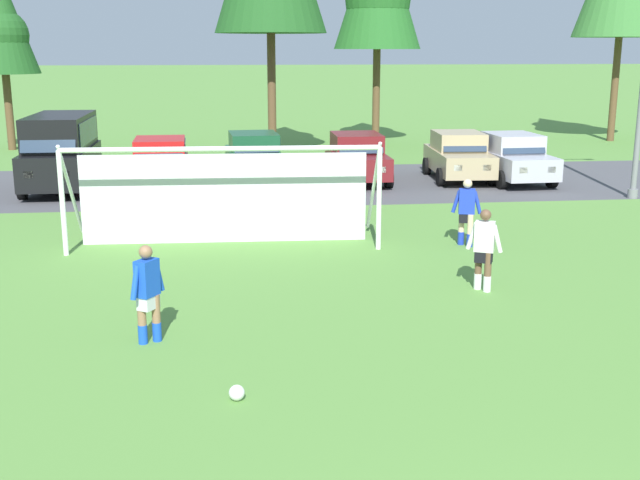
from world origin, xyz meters
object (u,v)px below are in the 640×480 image
object	(u,v)px
parked_car_slot_center	(357,158)
player_winger_right	(484,250)
player_midfield_center	(148,294)
parked_car_slot_right	(513,158)
player_striker_near	(466,213)
parked_car_slot_far_left	(61,151)
parked_car_slot_left	(161,164)
parked_car_slot_center_right	(459,156)
soccer_ball	(237,393)
soccer_goal	(224,192)
parked_car_slot_center_left	(254,157)

from	to	relation	value
parked_car_slot_center	player_winger_right	bearing A→B (deg)	-88.30
player_midfield_center	parked_car_slot_right	world-z (taller)	parked_car_slot_right
player_striker_near	parked_car_slot_far_left	bearing A→B (deg)	141.05
parked_car_slot_left	player_winger_right	bearing A→B (deg)	-59.87
parked_car_slot_far_left	parked_car_slot_center	distance (m)	10.13
parked_car_slot_center_right	parked_car_slot_center	bearing A→B (deg)	-179.17
parked_car_slot_left	parked_car_slot_center	size ratio (longest dim) A/B	1.02
player_striker_near	player_winger_right	size ratio (longest dim) A/B	1.00
parked_car_slot_left	parked_car_slot_right	xyz separation A→B (m)	(12.33, 0.08, 0.00)
parked_car_slot_right	player_striker_near	bearing A→B (deg)	-116.14
parked_car_slot_far_left	parked_car_slot_center	world-z (taller)	parked_car_slot_far_left
soccer_ball	player_midfield_center	xyz separation A→B (m)	(-1.38, 2.38, 0.71)
soccer_goal	player_winger_right	xyz separation A→B (m)	(5.07, -4.42, -0.47)
parked_car_slot_far_left	parked_car_slot_center_left	xyz separation A→B (m)	(6.47, 1.19, -0.47)
soccer_ball	player_striker_near	distance (m)	9.92
parked_car_slot_far_left	parked_car_slot_left	size ratio (longest dim) A/B	1.13
player_striker_near	player_midfield_center	bearing A→B (deg)	-140.71
parked_car_slot_far_left	soccer_ball	bearing A→B (deg)	-72.04
player_winger_right	parked_car_slot_far_left	world-z (taller)	parked_car_slot_far_left
parked_car_slot_center_right	player_midfield_center	bearing A→B (deg)	-122.04
player_striker_near	parked_car_slot_left	bearing A→B (deg)	131.91
player_midfield_center	parked_car_slot_far_left	xyz separation A→B (m)	(-4.19, 14.82, 0.52)
player_winger_right	parked_car_slot_right	world-z (taller)	parked_car_slot_right
parked_car_slot_left	parked_car_slot_center_right	distance (m)	10.60
player_midfield_center	player_winger_right	distance (m)	6.66
parked_car_slot_center_right	soccer_goal	bearing A→B (deg)	-133.60
player_midfield_center	parked_car_slot_center_left	bearing A→B (deg)	81.88
parked_car_slot_center_left	player_striker_near	bearing A→B (deg)	-65.18
soccer_ball	parked_car_slot_center_right	bearing A→B (deg)	65.09
soccer_ball	parked_car_slot_left	xyz separation A→B (m)	(-2.30, 16.99, 0.77)
player_striker_near	player_winger_right	xyz separation A→B (m)	(-0.73, -3.59, 0.00)
parked_car_slot_center_left	parked_car_slot_center	distance (m)	3.69
soccer_goal	parked_car_slot_center_right	bearing A→B (deg)	46.40
parked_car_slot_center_left	parked_car_slot_center	bearing A→B (deg)	-10.11
soccer_ball	parked_car_slot_left	world-z (taller)	parked_car_slot_left
soccer_goal	parked_car_slot_center_left	bearing A→B (deg)	83.66
parked_car_slot_far_left	player_midfield_center	bearing A→B (deg)	-74.20
parked_car_slot_far_left	soccer_goal	bearing A→B (deg)	-56.62
soccer_ball	parked_car_slot_center_left	distance (m)	18.42
parked_car_slot_center_left	player_midfield_center	bearing A→B (deg)	-98.12
soccer_goal	parked_car_slot_center_left	world-z (taller)	soccer_goal
soccer_ball	parked_car_slot_center_right	distance (m)	19.63
player_striker_near	parked_car_slot_center_left	size ratio (longest dim) A/B	0.38
player_striker_near	parked_car_slot_center_right	xyz separation A→B (m)	(2.62, 9.66, 0.05)
soccer_ball	parked_car_slot_left	distance (m)	17.16
soccer_goal	parked_car_slot_left	bearing A→B (deg)	105.03
player_winger_right	parked_car_slot_center_left	world-z (taller)	parked_car_slot_center_left
parked_car_slot_right	player_winger_right	bearing A→B (deg)	-112.20
soccer_goal	parked_car_slot_far_left	world-z (taller)	soccer_goal
player_midfield_center	parked_car_slot_center_left	size ratio (longest dim) A/B	0.38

